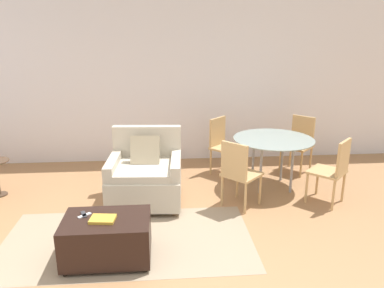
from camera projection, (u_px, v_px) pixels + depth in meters
ground_plane at (162, 275)px, 3.55m from camera, size 20.00×20.00×0.00m
wall_back at (159, 83)px, 6.36m from camera, size 12.00×0.06×2.75m
area_rug at (128, 240)px, 4.13m from camera, size 2.74×1.44×0.01m
armchair at (146, 176)px, 4.98m from camera, size 0.99×0.97×0.96m
ottoman at (107, 237)px, 3.73m from camera, size 0.85×0.58×0.45m
book_stack at (103, 219)px, 3.63m from camera, size 0.26×0.20×0.03m
tv_remote_primary at (84, 214)px, 3.75m from camera, size 0.09×0.15×0.01m
tv_remote_secondary at (85, 215)px, 3.72m from camera, size 0.13×0.13×0.01m
dining_table at (273, 144)px, 5.37m from camera, size 1.15×1.15×0.74m
dining_chair_near_left at (238, 170)px, 4.76m from camera, size 0.59×0.59×0.90m
dining_chair_near_right at (334, 167)px, 4.86m from camera, size 0.59×0.59×0.90m
dining_chair_far_left at (222, 142)px, 5.97m from camera, size 0.59×0.59×0.90m
dining_chair_far_right at (299, 140)px, 6.07m from camera, size 0.59×0.59×0.90m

